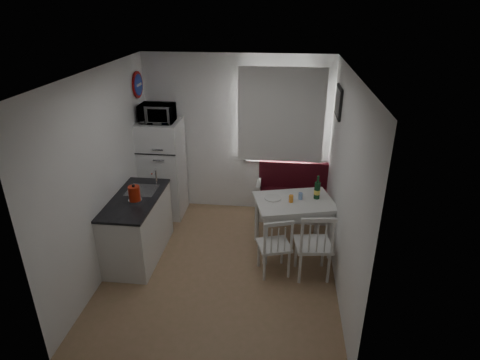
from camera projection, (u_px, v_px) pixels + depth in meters
The scene contains 22 objects.
floor at pixel (222, 266), 5.49m from camera, with size 3.00×3.50×0.02m, color #95784F.
ceiling at pixel (218, 72), 4.41m from camera, with size 3.00×3.50×0.02m, color white.
wall_back at pixel (237, 136), 6.53m from camera, with size 3.00×0.02×2.60m, color white.
wall_front at pixel (188, 265), 3.36m from camera, with size 3.00×0.02×2.60m, color white.
wall_left at pixel (104, 174), 5.10m from camera, with size 0.02×3.50×2.60m, color white.
wall_right at pixel (344, 186), 4.79m from camera, with size 0.02×3.50×2.60m, color white.
window at pixel (281, 118), 6.30m from camera, with size 1.22×0.06×1.47m, color white.
curtain at pixel (281, 116), 6.21m from camera, with size 1.35×0.02×1.50m, color white.
kitchen_counter at pixel (138, 226), 5.56m from camera, with size 0.62×1.32×1.16m.
wall_sign at pixel (138, 85), 6.06m from camera, with size 0.40×0.40×0.03m, color #1C39A8.
picture_frame at pixel (338, 102), 5.48m from camera, with size 0.04×0.52×0.42m, color black.
bench at pixel (295, 200), 6.63m from camera, with size 1.27×0.49×0.91m.
dining_table at pixel (294, 206), 5.58m from camera, with size 1.21×0.99×0.79m.
chair_left at pixel (274, 241), 5.08m from camera, with size 0.50×0.49×0.46m.
chair_right at pixel (314, 240), 4.99m from camera, with size 0.50×0.49×0.52m.
fridge at pixel (163, 169), 6.54m from camera, with size 0.64×0.64×1.60m, color white.
microwave at pixel (157, 113), 6.10m from camera, with size 0.51×0.35×0.28m, color white.
kettle at pixel (134, 194), 5.23m from camera, with size 0.18×0.18×0.24m, color #AE230D.
wine_bottle at pixel (317, 187), 5.53m from camera, with size 0.09×0.09×0.34m, color #133D1D, non-canonical shape.
drinking_glass_orange at pixel (291, 199), 5.48m from camera, with size 0.06×0.06×0.10m, color orange.
drinking_glass_blue at pixel (300, 196), 5.56m from camera, with size 0.06×0.06×0.09m, color #7E9FD7.
plate at pixel (273, 198), 5.59m from camera, with size 0.24×0.24×0.02m, color white.
Camera 1 is at (0.75, -4.45, 3.35)m, focal length 30.00 mm.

